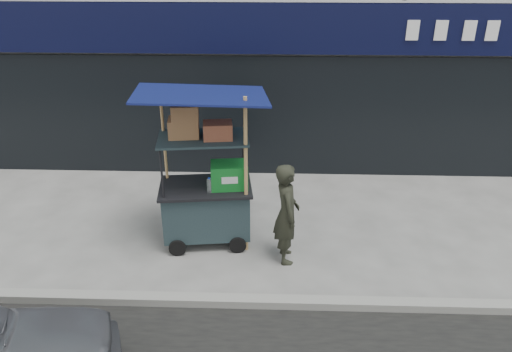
{
  "coord_description": "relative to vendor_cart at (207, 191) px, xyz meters",
  "views": [
    {
      "loc": [
        -0.27,
        -5.4,
        4.42
      ],
      "look_at": [
        -0.51,
        1.2,
        1.23
      ],
      "focal_mm": 35.0,
      "sensor_mm": 36.0,
      "label": 1
    }
  ],
  "objects": [
    {
      "name": "curb",
      "position": [
        1.27,
        -1.55,
        -0.82
      ],
      "size": [
        80.0,
        0.18,
        0.12
      ],
      "primitive_type": "cube",
      "color": "gray",
      "rests_on": "ground"
    },
    {
      "name": "vendor_man",
      "position": [
        1.22,
        -0.47,
        -0.1
      ],
      "size": [
        0.44,
        0.61,
        1.56
      ],
      "primitive_type": "imported",
      "rotation": [
        0.0,
        0.0,
        1.7
      ],
      "color": "black",
      "rests_on": "ground"
    },
    {
      "name": "ground",
      "position": [
        1.27,
        -1.35,
        -0.88
      ],
      "size": [
        80.0,
        80.0,
        0.0
      ],
      "primitive_type": "plane",
      "color": "#60605C",
      "rests_on": "ground"
    },
    {
      "name": "vendor_cart",
      "position": [
        0.0,
        0.0,
        0.0
      ],
      "size": [
        2.01,
        1.52,
        2.52
      ],
      "rotation": [
        0.0,
        0.0,
        0.12
      ],
      "color": "#1A282C",
      "rests_on": "ground"
    }
  ]
}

